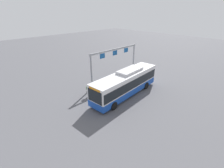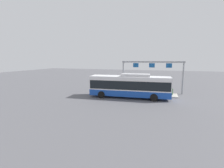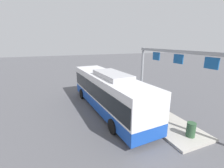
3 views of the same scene
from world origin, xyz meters
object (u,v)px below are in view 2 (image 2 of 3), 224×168
Objects in this scene: person_waiting_near at (121,87)px; trash_bin at (171,92)px; bus_main at (129,85)px; person_boarding at (111,87)px.

trash_bin is at bearing 114.66° from person_waiting_near.
bus_main is at bearing 57.22° from person_waiting_near.
trash_bin is (-5.80, -3.18, -1.20)m from bus_main.
bus_main is at bearing 28.76° from trash_bin.
person_waiting_near reaches higher than person_boarding.
trash_bin is (-7.76, -0.56, -0.44)m from person_waiting_near.
person_boarding is at bearing -43.12° from bus_main.
person_waiting_near is at bearing 68.20° from person_boarding.
bus_main is at bearing 44.40° from person_boarding.
trash_bin is at bearing 83.83° from person_boarding.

